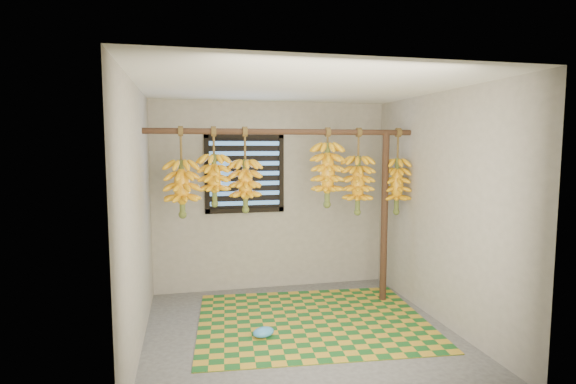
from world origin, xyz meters
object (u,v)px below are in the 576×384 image
object	(u,v)px
banana_bunch_c	(245,185)
banana_bunch_f	(397,186)
banana_bunch_a	(182,188)
woven_mat	(312,320)
banana_bunch_b	(214,180)
support_post	(384,218)
plastic_bag	(263,332)
banana_bunch_d	(327,175)
banana_bunch_e	(358,185)

from	to	relation	value
banana_bunch_c	banana_bunch_f	bearing A→B (deg)	0.00
banana_bunch_a	banana_bunch_c	distance (m)	0.67
woven_mat	banana_bunch_b	bearing A→B (deg)	156.00
support_post	banana_bunch_b	bearing A→B (deg)	180.00
plastic_bag	banana_bunch_d	size ratio (longest dim) A/B	0.25
banana_bunch_a	banana_bunch_d	size ratio (longest dim) A/B	1.07
banana_bunch_d	banana_bunch_e	distance (m)	0.39
banana_bunch_c	woven_mat	bearing A→B (deg)	-34.04
plastic_bag	banana_bunch_c	xyz separation A→B (m)	(-0.07, 0.73, 1.36)
banana_bunch_d	banana_bunch_e	bearing A→B (deg)	-0.00
banana_bunch_c	banana_bunch_e	distance (m)	1.30
banana_bunch_c	banana_bunch_d	world-z (taller)	same
support_post	banana_bunch_e	xyz separation A→B (m)	(-0.34, -0.00, 0.40)
support_post	woven_mat	world-z (taller)	support_post
banana_bunch_a	banana_bunch_d	xyz separation A→B (m)	(1.61, 0.00, 0.12)
banana_bunch_d	banana_bunch_b	bearing A→B (deg)	180.00
support_post	banana_bunch_b	distance (m)	2.03
banana_bunch_a	banana_bunch_d	world-z (taller)	same
banana_bunch_c	banana_bunch_d	bearing A→B (deg)	0.00
woven_mat	plastic_bag	distance (m)	0.65
plastic_bag	banana_bunch_f	distance (m)	2.29
plastic_bag	support_post	bearing A→B (deg)	24.93
plastic_bag	banana_bunch_e	xyz separation A→B (m)	(1.24, 0.73, 1.34)
banana_bunch_c	banana_bunch_f	world-z (taller)	same
banana_bunch_e	plastic_bag	bearing A→B (deg)	-149.35
banana_bunch_c	banana_bunch_a	bearing A→B (deg)	180.00
woven_mat	banana_bunch_b	distance (m)	1.82
woven_mat	plastic_bag	bearing A→B (deg)	-152.74
support_post	banana_bunch_a	bearing A→B (deg)	180.00
banana_bunch_b	banana_bunch_a	bearing A→B (deg)	-180.00
woven_mat	banana_bunch_d	world-z (taller)	banana_bunch_d
support_post	banana_bunch_a	size ratio (longest dim) A/B	2.10
support_post	banana_bunch_d	bearing A→B (deg)	180.00
banana_bunch_f	banana_bunch_e	bearing A→B (deg)	-180.00
woven_mat	banana_bunch_f	size ratio (longest dim) A/B	2.37
support_post	banana_bunch_d	xyz separation A→B (m)	(-0.71, 0.00, 0.52)
woven_mat	plastic_bag	xyz separation A→B (m)	(-0.58, -0.30, 0.05)
woven_mat	support_post	bearing A→B (deg)	23.55
support_post	banana_bunch_b	xyz separation A→B (m)	(-1.98, 0.00, 0.48)
support_post	banana_bunch_a	distance (m)	2.35
support_post	banana_bunch_c	world-z (taller)	banana_bunch_c
woven_mat	banana_bunch_f	world-z (taller)	banana_bunch_f
banana_bunch_b	woven_mat	bearing A→B (deg)	-24.00
plastic_bag	banana_bunch_e	distance (m)	1.97
banana_bunch_b	banana_bunch_f	size ratio (longest dim) A/B	0.84
banana_bunch_e	banana_bunch_f	xyz separation A→B (m)	(0.49, 0.00, -0.02)
banana_bunch_a	banana_bunch_b	xyz separation A→B (m)	(0.34, 0.00, 0.08)
woven_mat	banana_bunch_a	size ratio (longest dim) A/B	2.50
banana_bunch_c	banana_bunch_f	distance (m)	1.79
banana_bunch_c	banana_bunch_e	xyz separation A→B (m)	(1.30, -0.00, -0.02)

